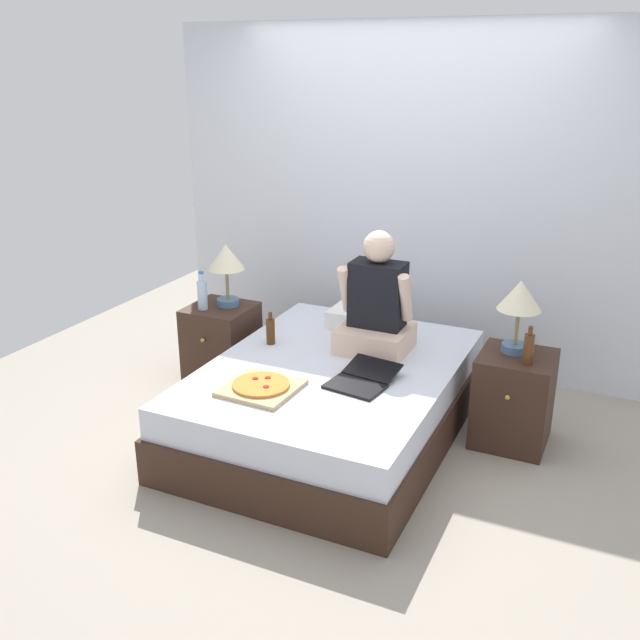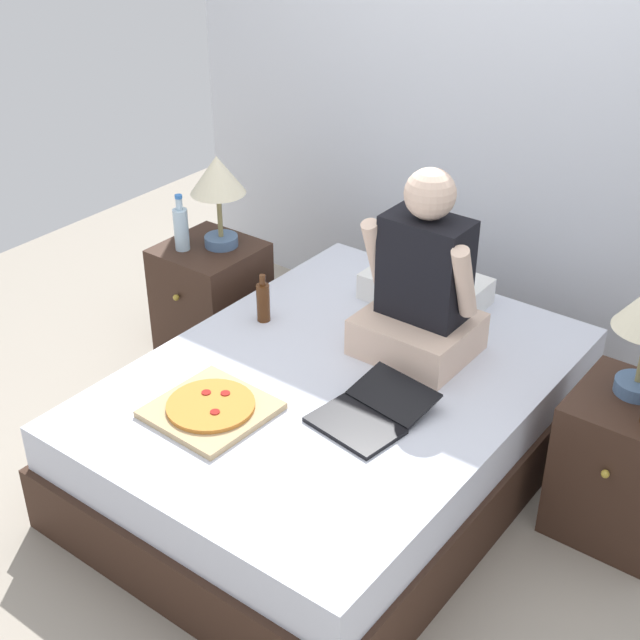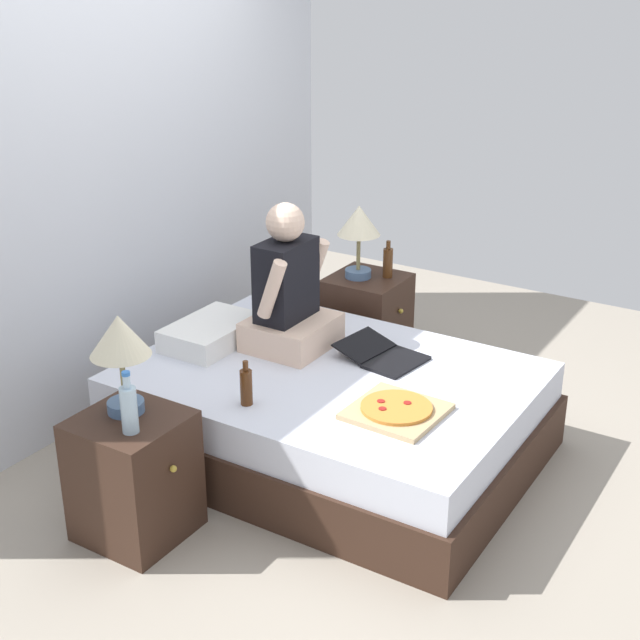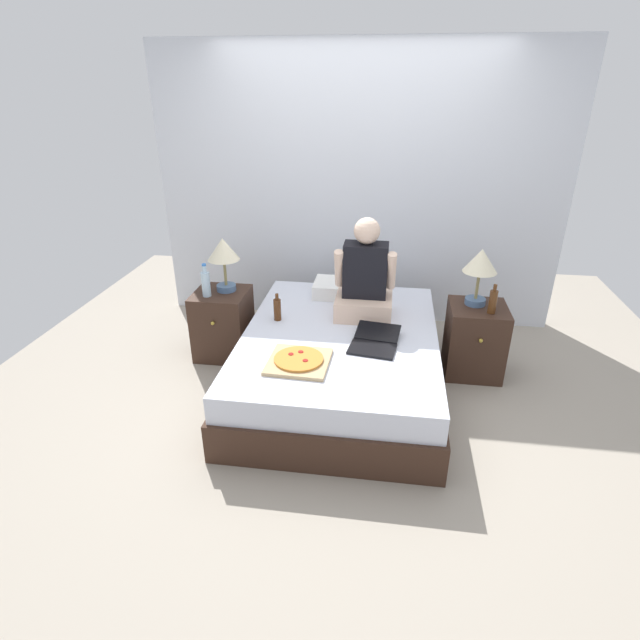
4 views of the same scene
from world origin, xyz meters
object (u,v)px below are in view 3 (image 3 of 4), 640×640
at_px(person_seated, 289,295).
at_px(beer_bottle_on_bed, 246,386).
at_px(nightstand_right, 367,321).
at_px(lamp_on_right_nightstand, 359,226).
at_px(pizza_box, 396,410).
at_px(bed, 331,412).
at_px(nightstand_left, 134,476).
at_px(water_bottle, 129,408).
at_px(beer_bottle, 388,262).
at_px(laptop, 385,356).
at_px(lamp_on_left_nightstand, 120,343).

bearing_deg(person_seated, beer_bottle_on_bed, -162.92).
bearing_deg(beer_bottle_on_bed, nightstand_right, 8.29).
distance_m(lamp_on_right_nightstand, pizza_box, 1.60).
relative_size(lamp_on_right_nightstand, pizza_box, 1.08).
height_order(bed, lamp_on_right_nightstand, lamp_on_right_nightstand).
relative_size(nightstand_left, pizza_box, 1.39).
xyz_separation_m(water_bottle, pizza_box, (0.90, -0.77, -0.20)).
height_order(nightstand_right, beer_bottle_on_bed, beer_bottle_on_bed).
distance_m(bed, lamp_on_right_nightstand, 1.29).
distance_m(lamp_on_right_nightstand, beer_bottle, 0.29).
bearing_deg(laptop, water_bottle, 161.74).
bearing_deg(lamp_on_right_nightstand, nightstand_left, -178.61).
bearing_deg(laptop, lamp_on_right_nightstand, 38.20).
distance_m(nightstand_right, laptop, 0.98).
relative_size(lamp_on_left_nightstand, nightstand_right, 0.78).
xyz_separation_m(water_bottle, beer_bottle_on_bed, (0.62, -0.14, -0.13)).
distance_m(lamp_on_left_nightstand, beer_bottle, 2.14).
relative_size(nightstand_right, beer_bottle, 2.51).
xyz_separation_m(lamp_on_left_nightstand, beer_bottle, (2.12, -0.15, -0.23)).
height_order(lamp_on_left_nightstand, beer_bottle, lamp_on_left_nightstand).
distance_m(bed, beer_bottle_on_bed, 0.62).
xyz_separation_m(laptop, pizza_box, (-0.48, -0.31, -0.00)).
bearing_deg(lamp_on_left_nightstand, bed, -22.86).
xyz_separation_m(person_seated, pizza_box, (-0.38, -0.84, -0.27)).
distance_m(bed, person_seated, 0.65).
bearing_deg(bed, pizza_box, -114.92).
relative_size(bed, beer_bottle, 8.70).
relative_size(bed, pizza_box, 4.82).
relative_size(bed, lamp_on_right_nightstand, 4.45).
xyz_separation_m(lamp_on_right_nightstand, beer_bottle_on_bed, (-1.53, -0.28, -0.34)).
xyz_separation_m(person_seated, beer_bottle_on_bed, (-0.66, -0.20, -0.20)).
bearing_deg(nightstand_left, person_seated, -1.15).
relative_size(laptop, pizza_box, 1.10).
height_order(water_bottle, laptop, water_bottle).
xyz_separation_m(bed, person_seated, (0.15, 0.35, 0.52)).
xyz_separation_m(nightstand_left, water_bottle, (-0.08, -0.09, 0.40)).
bearing_deg(laptop, beer_bottle_on_bed, 157.39).
bearing_deg(water_bottle, person_seated, 2.96).
bearing_deg(pizza_box, laptop, 33.04).
xyz_separation_m(water_bottle, lamp_on_right_nightstand, (2.14, 0.14, 0.22)).
bearing_deg(pizza_box, beer_bottle_on_bed, 114.07).
bearing_deg(water_bottle, bed, -14.16).
xyz_separation_m(nightstand_left, laptop, (1.30, -0.55, 0.20)).
xyz_separation_m(bed, nightstand_left, (-1.05, 0.37, 0.06)).
height_order(bed, lamp_on_left_nightstand, lamp_on_left_nightstand).
bearing_deg(pizza_box, beer_bottle, 29.57).
height_order(lamp_on_left_nightstand, pizza_box, lamp_on_left_nightstand).
height_order(lamp_on_right_nightstand, person_seated, person_seated).
bearing_deg(nightstand_right, beer_bottle, -54.99).
bearing_deg(laptop, beer_bottle, 27.49).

